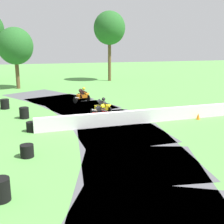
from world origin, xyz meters
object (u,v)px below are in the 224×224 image
at_px(tire_stack_mid_a, 27,151).
at_px(tire_stack_mid_b, 32,127).
at_px(motorcycle_trailing_orange, 83,95).
at_px(tire_stack_extra_a, 5,104).
at_px(motorcycle_chase_yellow, 102,107).
at_px(tire_stack_near, 1,190).
at_px(traffic_cone, 198,116).
at_px(motorcycle_lead_red, 101,114).
at_px(tire_stack_far, 24,113).

xyz_separation_m(tire_stack_mid_a, tire_stack_mid_b, (0.28, 4.06, -0.00)).
xyz_separation_m(motorcycle_trailing_orange, tire_stack_extra_a, (-6.59, -0.86, -0.26)).
bearing_deg(motorcycle_chase_yellow, tire_stack_near, -120.98).
relative_size(motorcycle_trailing_orange, tire_stack_near, 2.13).
relative_size(tire_stack_near, tire_stack_mid_b, 1.30).
relative_size(motorcycle_chase_yellow, traffic_cone, 3.84).
height_order(motorcycle_trailing_orange, traffic_cone, motorcycle_trailing_orange).
distance_m(motorcycle_trailing_orange, tire_stack_mid_a, 12.88).
height_order(tire_stack_mid_b, traffic_cone, tire_stack_mid_b).
relative_size(tire_stack_mid_b, traffic_cone, 1.40).
bearing_deg(tire_stack_extra_a, motorcycle_lead_red, -45.57).
distance_m(tire_stack_far, traffic_cone, 12.30).
bearing_deg(traffic_cone, tire_stack_mid_b, 178.04).
distance_m(tire_stack_near, tire_stack_mid_a, 3.83).
xyz_separation_m(motorcycle_lead_red, tire_stack_mid_b, (-4.47, -0.43, -0.35)).
bearing_deg(tire_stack_near, tire_stack_far, 86.38).
relative_size(tire_stack_near, tire_stack_far, 1.00).
bearing_deg(tire_stack_mid_b, traffic_cone, -1.96).
distance_m(motorcycle_chase_yellow, tire_stack_mid_b, 5.74).
distance_m(tire_stack_mid_b, tire_stack_extra_a, 7.26).
bearing_deg(motorcycle_trailing_orange, tire_stack_extra_a, -172.58).
xyz_separation_m(tire_stack_mid_a, traffic_cone, (11.55, 3.68, -0.08)).
height_order(tire_stack_mid_a, tire_stack_mid_b, same).
distance_m(motorcycle_lead_red, tire_stack_extra_a, 9.19).
relative_size(motorcycle_trailing_orange, traffic_cone, 3.88).
bearing_deg(motorcycle_chase_yellow, tire_stack_far, 172.16).
xyz_separation_m(tire_stack_far, traffic_cone, (11.71, -3.76, -0.18)).
height_order(tire_stack_extra_a, traffic_cone, tire_stack_extra_a).
bearing_deg(traffic_cone, tire_stack_mid_a, -162.35).
xyz_separation_m(motorcycle_lead_red, motorcycle_trailing_orange, (0.16, 7.42, 0.01)).
bearing_deg(tire_stack_extra_a, tire_stack_mid_b, -74.31).
distance_m(motorcycle_trailing_orange, tire_stack_far, 6.76).
bearing_deg(tire_stack_far, motorcycle_chase_yellow, -7.84).
height_order(tire_stack_near, tire_stack_far, same).
height_order(tire_stack_near, tire_stack_extra_a, same).
height_order(tire_stack_near, tire_stack_mid_b, tire_stack_near).
bearing_deg(motorcycle_lead_red, tire_stack_near, -124.33).
xyz_separation_m(motorcycle_lead_red, tire_stack_near, (-5.61, -8.21, -0.25)).
relative_size(tire_stack_mid_a, tire_stack_far, 0.79).
relative_size(tire_stack_far, tire_stack_extra_a, 1.00).
relative_size(motorcycle_chase_yellow, tire_stack_mid_a, 2.69).
relative_size(motorcycle_chase_yellow, motorcycle_trailing_orange, 0.99).
bearing_deg(tire_stack_far, tire_stack_mid_b, -82.64).
distance_m(tire_stack_mid_b, traffic_cone, 11.28).
relative_size(motorcycle_trailing_orange, tire_stack_mid_a, 2.71).
xyz_separation_m(motorcycle_lead_red, tire_stack_mid_a, (-4.75, -4.49, -0.35)).
xyz_separation_m(motorcycle_lead_red, tire_stack_far, (-4.90, 2.95, -0.25)).
height_order(motorcycle_trailing_orange, tire_stack_far, motorcycle_trailing_orange).
height_order(motorcycle_trailing_orange, tire_stack_near, motorcycle_trailing_orange).
distance_m(motorcycle_lead_red, tire_stack_mid_a, 6.54).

